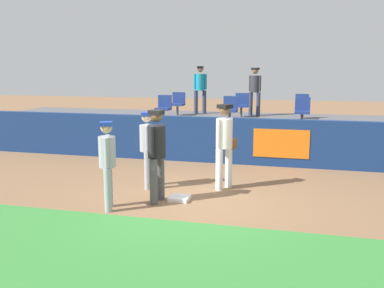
{
  "coord_description": "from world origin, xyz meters",
  "views": [
    {
      "loc": [
        2.21,
        -8.03,
        2.64
      ],
      "look_at": [
        -0.16,
        1.0,
        1.0
      ],
      "focal_mm": 39.81,
      "sensor_mm": 36.0,
      "label": 1
    }
  ],
  "objects_px": {
    "spectator_hooded": "(255,88)",
    "spectator_capped": "(200,86)",
    "player_runner_visitor": "(147,144)",
    "first_base": "(180,198)",
    "player_umpire": "(157,149)",
    "seat_back_right": "(302,105)",
    "seat_front_center": "(230,108)",
    "seat_back_center": "(242,104)",
    "player_coach_visitor": "(107,159)",
    "seat_back_left": "(178,102)",
    "player_fielder_home": "(225,141)",
    "seat_front_left": "(164,107)",
    "seat_front_right": "(302,110)"
  },
  "relations": [
    {
      "from": "player_coach_visitor",
      "to": "player_runner_visitor",
      "type": "bearing_deg",
      "value": 151.71
    },
    {
      "from": "seat_front_left",
      "to": "seat_front_center",
      "type": "relative_size",
      "value": 1.0
    },
    {
      "from": "spectator_hooded",
      "to": "spectator_capped",
      "type": "bearing_deg",
      "value": 14.64
    },
    {
      "from": "player_fielder_home",
      "to": "seat_front_left",
      "type": "bearing_deg",
      "value": -118.11
    },
    {
      "from": "seat_back_left",
      "to": "spectator_hooded",
      "type": "bearing_deg",
      "value": 11.88
    },
    {
      "from": "seat_front_left",
      "to": "seat_back_left",
      "type": "relative_size",
      "value": 1.0
    },
    {
      "from": "seat_back_left",
      "to": "seat_back_right",
      "type": "distance_m",
      "value": 4.41
    },
    {
      "from": "spectator_hooded",
      "to": "spectator_capped",
      "type": "relative_size",
      "value": 0.97
    },
    {
      "from": "player_fielder_home",
      "to": "player_umpire",
      "type": "distance_m",
      "value": 1.73
    },
    {
      "from": "player_runner_visitor",
      "to": "seat_front_left",
      "type": "xyz_separation_m",
      "value": [
        -1.08,
        4.42,
        0.45
      ]
    },
    {
      "from": "player_umpire",
      "to": "seat_front_center",
      "type": "relative_size",
      "value": 2.21
    },
    {
      "from": "player_umpire",
      "to": "seat_back_left",
      "type": "xyz_separation_m",
      "value": [
        -1.7,
        7.17,
        0.37
      ]
    },
    {
      "from": "seat_front_left",
      "to": "seat_back_left",
      "type": "bearing_deg",
      "value": 91.69
    },
    {
      "from": "seat_back_center",
      "to": "seat_back_right",
      "type": "distance_m",
      "value": 2.06
    },
    {
      "from": "player_umpire",
      "to": "spectator_hooded",
      "type": "bearing_deg",
      "value": 178.32
    },
    {
      "from": "seat_front_left",
      "to": "seat_back_left",
      "type": "xyz_separation_m",
      "value": [
        -0.05,
        1.8,
        0.0
      ]
    },
    {
      "from": "first_base",
      "to": "spectator_capped",
      "type": "distance_m",
      "value": 8.14
    },
    {
      "from": "player_runner_visitor",
      "to": "player_coach_visitor",
      "type": "relative_size",
      "value": 1.01
    },
    {
      "from": "player_fielder_home",
      "to": "seat_front_right",
      "type": "distance_m",
      "value": 4.39
    },
    {
      "from": "spectator_capped",
      "to": "player_fielder_home",
      "type": "bearing_deg",
      "value": 92.81
    },
    {
      "from": "seat_front_center",
      "to": "player_fielder_home",
      "type": "bearing_deg",
      "value": -81.91
    },
    {
      "from": "player_umpire",
      "to": "seat_back_left",
      "type": "bearing_deg",
      "value": -160.74
    },
    {
      "from": "seat_front_center",
      "to": "seat_back_right",
      "type": "height_order",
      "value": "same"
    },
    {
      "from": "first_base",
      "to": "seat_back_right",
      "type": "distance_m",
      "value": 7.47
    },
    {
      "from": "seat_front_left",
      "to": "player_runner_visitor",
      "type": "bearing_deg",
      "value": -76.3
    },
    {
      "from": "spectator_hooded",
      "to": "seat_back_left",
      "type": "bearing_deg",
      "value": 32.7
    },
    {
      "from": "player_fielder_home",
      "to": "player_coach_visitor",
      "type": "height_order",
      "value": "player_fielder_home"
    },
    {
      "from": "seat_front_center",
      "to": "player_runner_visitor",
      "type": "bearing_deg",
      "value": -104.09
    },
    {
      "from": "spectator_hooded",
      "to": "spectator_capped",
      "type": "distance_m",
      "value": 2.1
    },
    {
      "from": "seat_front_left",
      "to": "spectator_capped",
      "type": "bearing_deg",
      "value": 77.24
    },
    {
      "from": "player_runner_visitor",
      "to": "seat_front_center",
      "type": "distance_m",
      "value": 4.58
    },
    {
      "from": "seat_back_left",
      "to": "spectator_capped",
      "type": "bearing_deg",
      "value": 51.31
    },
    {
      "from": "seat_back_right",
      "to": "seat_front_center",
      "type": "bearing_deg",
      "value": -140.32
    },
    {
      "from": "seat_back_left",
      "to": "spectator_capped",
      "type": "relative_size",
      "value": 0.47
    },
    {
      "from": "player_runner_visitor",
      "to": "spectator_capped",
      "type": "xyz_separation_m",
      "value": [
        -0.49,
        7.02,
        1.02
      ]
    },
    {
      "from": "seat_front_left",
      "to": "player_fielder_home",
      "type": "bearing_deg",
      "value": -55.75
    },
    {
      "from": "player_runner_visitor",
      "to": "first_base",
      "type": "bearing_deg",
      "value": 32.6
    },
    {
      "from": "player_runner_visitor",
      "to": "seat_back_left",
      "type": "relative_size",
      "value": 2.03
    },
    {
      "from": "seat_back_right",
      "to": "seat_front_right",
      "type": "bearing_deg",
      "value": -89.08
    },
    {
      "from": "player_runner_visitor",
      "to": "seat_front_center",
      "type": "relative_size",
      "value": 2.03
    },
    {
      "from": "seat_front_center",
      "to": "seat_back_right",
      "type": "distance_m",
      "value": 2.82
    },
    {
      "from": "seat_back_right",
      "to": "seat_front_right",
      "type": "height_order",
      "value": "same"
    },
    {
      "from": "first_base",
      "to": "player_umpire",
      "type": "relative_size",
      "value": 0.22
    },
    {
      "from": "player_coach_visitor",
      "to": "spectator_capped",
      "type": "relative_size",
      "value": 0.94
    },
    {
      "from": "seat_back_left",
      "to": "seat_front_left",
      "type": "bearing_deg",
      "value": -88.31
    },
    {
      "from": "first_base",
      "to": "seat_back_center",
      "type": "distance_m",
      "value": 7.11
    },
    {
      "from": "seat_front_center",
      "to": "seat_back_center",
      "type": "bearing_deg",
      "value": 86.65
    },
    {
      "from": "player_umpire",
      "to": "seat_back_right",
      "type": "bearing_deg",
      "value": 165.22
    },
    {
      "from": "seat_front_right",
      "to": "spectator_hooded",
      "type": "height_order",
      "value": "spectator_hooded"
    },
    {
      "from": "seat_front_center",
      "to": "spectator_capped",
      "type": "bearing_deg",
      "value": 121.57
    }
  ]
}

